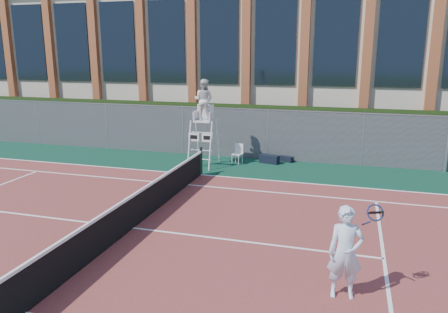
# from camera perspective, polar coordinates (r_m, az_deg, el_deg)

# --- Properties ---
(ground) EXTENTS (120.00, 120.00, 0.00)m
(ground) POSITION_cam_1_polar(r_m,az_deg,el_deg) (12.18, -11.83, -9.25)
(ground) COLOR #233814
(apron) EXTENTS (36.00, 20.00, 0.01)m
(apron) POSITION_cam_1_polar(r_m,az_deg,el_deg) (13.00, -9.76, -7.65)
(apron) COLOR #0B3221
(apron) RESTS_ON ground
(tennis_court) EXTENTS (23.77, 10.97, 0.02)m
(tennis_court) POSITION_cam_1_polar(r_m,az_deg,el_deg) (12.18, -11.84, -9.16)
(tennis_court) COLOR maroon
(tennis_court) RESTS_ON apron
(tennis_net) EXTENTS (0.10, 11.30, 1.10)m
(tennis_net) POSITION_cam_1_polar(r_m,az_deg,el_deg) (11.99, -11.96, -6.88)
(tennis_net) COLOR black
(tennis_net) RESTS_ON ground
(fence) EXTENTS (40.00, 0.06, 2.20)m
(fence) POSITION_cam_1_polar(r_m,az_deg,el_deg) (19.76, 0.05, 3.12)
(fence) COLOR #595E60
(fence) RESTS_ON ground
(hedge) EXTENTS (40.00, 1.40, 2.20)m
(hedge) POSITION_cam_1_polar(r_m,az_deg,el_deg) (20.89, 0.98, 3.68)
(hedge) COLOR black
(hedge) RESTS_ON ground
(building) EXTENTS (45.00, 10.60, 8.22)m
(building) POSITION_cam_1_polar(r_m,az_deg,el_deg) (28.34, 5.38, 12.38)
(building) COLOR beige
(building) RESTS_ON ground
(umpire_chair) EXTENTS (1.02, 1.56, 3.64)m
(umpire_chair) POSITION_cam_1_polar(r_m,az_deg,el_deg) (17.99, -2.67, 7.09)
(umpire_chair) COLOR white
(umpire_chair) RESTS_ON ground
(plastic_chair) EXTENTS (0.48, 0.48, 0.85)m
(plastic_chair) POSITION_cam_1_polar(r_m,az_deg,el_deg) (18.60, 1.85, 0.60)
(plastic_chair) COLOR silver
(plastic_chair) RESTS_ON apron
(sports_bag_near) EXTENTS (0.90, 0.54, 0.36)m
(sports_bag_near) POSITION_cam_1_polar(r_m,az_deg,el_deg) (18.81, 5.93, -0.32)
(sports_bag_near) COLOR black
(sports_bag_near) RESTS_ON apron
(sports_bag_far) EXTENTS (0.65, 0.48, 0.24)m
(sports_bag_far) POSITION_cam_1_polar(r_m,az_deg,el_deg) (19.17, 8.16, -0.31)
(sports_bag_far) COLOR black
(sports_bag_far) RESTS_ON apron
(tennis_player) EXTENTS (1.04, 0.73, 1.84)m
(tennis_player) POSITION_cam_1_polar(r_m,az_deg,el_deg) (8.78, 15.60, -11.96)
(tennis_player) COLOR silver
(tennis_player) RESTS_ON tennis_court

